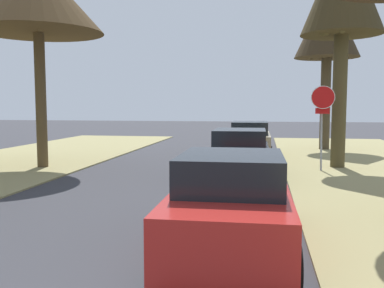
{
  "coord_description": "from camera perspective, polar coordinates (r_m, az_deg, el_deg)",
  "views": [
    {
      "loc": [
        2.85,
        -0.21,
        2.35
      ],
      "look_at": [
        1.28,
        9.17,
        1.48
      ],
      "focal_mm": 39.9,
      "sensor_mm": 36.0,
      "label": 1
    }
  ],
  "objects": [
    {
      "name": "stop_sign_far",
      "position": [
        15.53,
        17.05,
        4.43
      ],
      "size": [
        0.81,
        0.39,
        2.96
      ],
      "color": "#9EA0A5",
      "rests_on": "grass_verge_right"
    },
    {
      "name": "street_tree_right_far",
      "position": [
        23.54,
        17.66,
        14.97
      ],
      "size": [
        3.27,
        3.27,
        8.31
      ],
      "color": "#453A27",
      "rests_on": "grass_verge_right"
    },
    {
      "name": "parked_sedan_red",
      "position": [
        7.13,
        5.35,
        -7.96
      ],
      "size": [
        1.98,
        4.42,
        1.57
      ],
      "color": "red",
      "rests_on": "ground"
    },
    {
      "name": "parked_sedan_black",
      "position": [
        13.84,
        6.41,
        -1.52
      ],
      "size": [
        1.98,
        4.42,
        1.57
      ],
      "color": "black",
      "rests_on": "ground"
    },
    {
      "name": "parked_sedan_tan",
      "position": [
        19.98,
        7.74,
        0.55
      ],
      "size": [
        1.98,
        4.42,
        1.57
      ],
      "color": "tan",
      "rests_on": "ground"
    }
  ]
}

